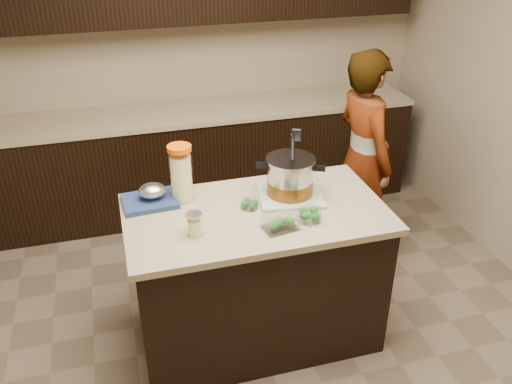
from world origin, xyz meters
TOP-DOWN VIEW (x-y plane):
  - ground_plane at (0.00, 0.00)m, footprint 4.00×4.00m
  - room_shell at (0.00, 0.00)m, footprint 4.04×4.04m
  - back_cabinets at (0.00, 1.74)m, footprint 3.60×0.63m
  - island at (0.00, 0.00)m, footprint 1.46×0.81m
  - dish_towel at (0.24, 0.11)m, footprint 0.41×0.41m
  - stock_pot at (0.24, 0.11)m, footprint 0.38×0.37m
  - lemonade_pitcher at (-0.37, 0.24)m, footprint 0.17×0.17m
  - mason_jar at (-0.37, -0.14)m, footprint 0.10×0.10m
  - broccoli_tub_left at (-0.03, 0.04)m, footprint 0.12×0.12m
  - broccoli_tub_right at (0.25, -0.17)m, footprint 0.16×0.16m
  - broccoli_tub_rect at (0.07, -0.21)m, footprint 0.20×0.16m
  - blue_tray at (-0.55, 0.25)m, footprint 0.32×0.26m
  - person at (0.98, 0.66)m, footprint 0.45×0.62m

SIDE VIEW (x-z plane):
  - ground_plane at x=0.00m, z-range 0.00..0.00m
  - island at x=0.00m, z-range 0.00..0.90m
  - person at x=0.98m, z-range 0.00..1.58m
  - dish_towel at x=0.24m, z-range 0.90..0.92m
  - broccoli_tub_left at x=-0.03m, z-range 0.90..0.95m
  - broccoli_tub_right at x=0.25m, z-range 0.90..0.96m
  - broccoli_tub_rect at x=0.07m, z-range 0.90..0.96m
  - blue_tray at x=-0.55m, z-range 0.88..1.00m
  - back_cabinets at x=0.00m, z-range -0.22..2.10m
  - mason_jar at x=-0.37m, z-range 0.89..1.03m
  - stock_pot at x=0.24m, z-range 0.81..1.21m
  - lemonade_pitcher at x=-0.37m, z-range 0.89..1.22m
  - room_shell at x=0.00m, z-range 0.35..3.07m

